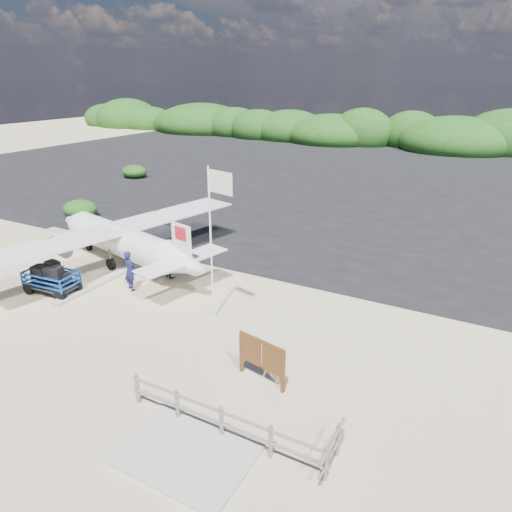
{
  "coord_description": "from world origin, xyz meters",
  "views": [
    {
      "loc": [
        11.54,
        -13.22,
        9.28
      ],
      "look_at": [
        2.16,
        4.04,
        1.5
      ],
      "focal_mm": 32.0,
      "sensor_mm": 36.0,
      "label": 1
    }
  ],
  "objects_px": {
    "signboard": "(261,381)",
    "crew_b": "(168,262)",
    "flagpole": "(214,317)",
    "baggage_cart": "(54,293)",
    "aircraft_large": "(472,208)",
    "crew_a": "(130,271)"
  },
  "relations": [
    {
      "from": "baggage_cart",
      "to": "crew_a",
      "type": "xyz_separation_m",
      "value": [
        2.88,
        1.99,
        0.96
      ]
    },
    {
      "from": "signboard",
      "to": "baggage_cart",
      "type": "bearing_deg",
      "value": -174.62
    },
    {
      "from": "crew_a",
      "to": "crew_b",
      "type": "distance_m",
      "value": 2.11
    },
    {
      "from": "baggage_cart",
      "to": "crew_b",
      "type": "bearing_deg",
      "value": 43.59
    },
    {
      "from": "baggage_cart",
      "to": "crew_a",
      "type": "relative_size",
      "value": 1.35
    },
    {
      "from": "crew_a",
      "to": "aircraft_large",
      "type": "bearing_deg",
      "value": -95.03
    },
    {
      "from": "crew_b",
      "to": "crew_a",
      "type": "bearing_deg",
      "value": 87.35
    },
    {
      "from": "flagpole",
      "to": "signboard",
      "type": "bearing_deg",
      "value": -37.06
    },
    {
      "from": "baggage_cart",
      "to": "aircraft_large",
      "type": "bearing_deg",
      "value": 52.96
    },
    {
      "from": "signboard",
      "to": "aircraft_large",
      "type": "bearing_deg",
      "value": 92.31
    },
    {
      "from": "flagpole",
      "to": "crew_a",
      "type": "bearing_deg",
      "value": 175.44
    },
    {
      "from": "aircraft_large",
      "to": "baggage_cart",
      "type": "bearing_deg",
      "value": 71.07
    },
    {
      "from": "baggage_cart",
      "to": "crew_b",
      "type": "distance_m",
      "value": 5.37
    },
    {
      "from": "flagpole",
      "to": "crew_b",
      "type": "distance_m",
      "value": 4.9
    },
    {
      "from": "signboard",
      "to": "crew_b",
      "type": "distance_m",
      "value": 9.49
    },
    {
      "from": "baggage_cart",
      "to": "crew_a",
      "type": "height_order",
      "value": "crew_a"
    },
    {
      "from": "baggage_cart",
      "to": "crew_b",
      "type": "height_order",
      "value": "crew_b"
    },
    {
      "from": "signboard",
      "to": "crew_b",
      "type": "xyz_separation_m",
      "value": [
        -7.91,
        5.19,
        0.77
      ]
    },
    {
      "from": "baggage_cart",
      "to": "flagpole",
      "type": "distance_m",
      "value": 7.87
    },
    {
      "from": "flagpole",
      "to": "signboard",
      "type": "relative_size",
      "value": 3.21
    },
    {
      "from": "crew_a",
      "to": "crew_b",
      "type": "relative_size",
      "value": 1.24
    },
    {
      "from": "signboard",
      "to": "crew_b",
      "type": "height_order",
      "value": "crew_b"
    }
  ]
}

